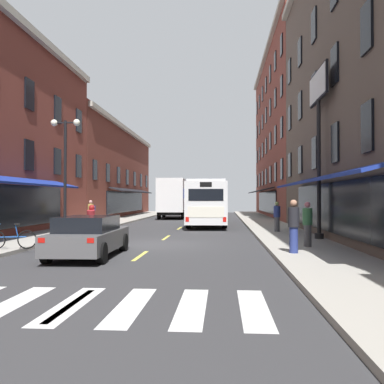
{
  "coord_description": "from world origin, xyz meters",
  "views": [
    {
      "loc": [
        2.74,
        -17.47,
        1.94
      ],
      "look_at": [
        0.83,
        9.26,
        2.34
      ],
      "focal_mm": 39.23,
      "sensor_mm": 36.0,
      "label": 1
    }
  ],
  "objects_px": {
    "billboard_sign": "(319,109)",
    "pedestrian_far": "(277,216)",
    "motorcycle_rider": "(92,227)",
    "street_lamp_twin": "(65,171)",
    "pedestrian_near": "(91,212)",
    "box_truck": "(173,199)",
    "bicycle_near": "(12,239)",
    "sedan_mid": "(89,236)",
    "transit_bus": "(207,202)",
    "pedestrian_mid": "(294,225)",
    "sedan_near": "(183,209)",
    "pedestrian_rear": "(308,224)"
  },
  "relations": [
    {
      "from": "pedestrian_far",
      "to": "street_lamp_twin",
      "type": "distance_m",
      "value": 11.21
    },
    {
      "from": "sedan_mid",
      "to": "motorcycle_rider",
      "type": "xyz_separation_m",
      "value": [
        -1.23,
        4.18,
        0.02
      ]
    },
    {
      "from": "transit_bus",
      "to": "sedan_near",
      "type": "bearing_deg",
      "value": 100.25
    },
    {
      "from": "transit_bus",
      "to": "motorcycle_rider",
      "type": "relative_size",
      "value": 5.65
    },
    {
      "from": "bicycle_near",
      "to": "pedestrian_far",
      "type": "relative_size",
      "value": 1.05
    },
    {
      "from": "street_lamp_twin",
      "to": "pedestrian_near",
      "type": "bearing_deg",
      "value": 98.15
    },
    {
      "from": "box_truck",
      "to": "pedestrian_rear",
      "type": "height_order",
      "value": "box_truck"
    },
    {
      "from": "motorcycle_rider",
      "to": "box_truck",
      "type": "bearing_deg",
      "value": 87.65
    },
    {
      "from": "box_truck",
      "to": "pedestrian_mid",
      "type": "relative_size",
      "value": 4.1
    },
    {
      "from": "pedestrian_near",
      "to": "sedan_near",
      "type": "bearing_deg",
      "value": 25.08
    },
    {
      "from": "sedan_mid",
      "to": "motorcycle_rider",
      "type": "distance_m",
      "value": 4.36
    },
    {
      "from": "billboard_sign",
      "to": "pedestrian_far",
      "type": "relative_size",
      "value": 4.67
    },
    {
      "from": "sedan_mid",
      "to": "bicycle_near",
      "type": "relative_size",
      "value": 2.67
    },
    {
      "from": "sedan_mid",
      "to": "street_lamp_twin",
      "type": "distance_m",
      "value": 7.03
    },
    {
      "from": "sedan_near",
      "to": "pedestrian_mid",
      "type": "xyz_separation_m",
      "value": [
        7.0,
        -36.16,
        0.36
      ]
    },
    {
      "from": "billboard_sign",
      "to": "sedan_mid",
      "type": "distance_m",
      "value": 11.52
    },
    {
      "from": "billboard_sign",
      "to": "street_lamp_twin",
      "type": "bearing_deg",
      "value": 178.13
    },
    {
      "from": "motorcycle_rider",
      "to": "pedestrian_near",
      "type": "relative_size",
      "value": 1.24
    },
    {
      "from": "transit_bus",
      "to": "motorcycle_rider",
      "type": "xyz_separation_m",
      "value": [
        -4.54,
        -12.66,
        -0.93
      ]
    },
    {
      "from": "bicycle_near",
      "to": "pedestrian_near",
      "type": "xyz_separation_m",
      "value": [
        -1.04,
        12.23,
        0.52
      ]
    },
    {
      "from": "transit_bus",
      "to": "pedestrian_mid",
      "type": "height_order",
      "value": "transit_bus"
    },
    {
      "from": "street_lamp_twin",
      "to": "motorcycle_rider",
      "type": "bearing_deg",
      "value": -42.09
    },
    {
      "from": "billboard_sign",
      "to": "transit_bus",
      "type": "xyz_separation_m",
      "value": [
        -5.39,
        11.4,
        -4.29
      ]
    },
    {
      "from": "billboard_sign",
      "to": "pedestrian_near",
      "type": "distance_m",
      "value": 15.61
    },
    {
      "from": "motorcycle_rider",
      "to": "pedestrian_near",
      "type": "bearing_deg",
      "value": 107.9
    },
    {
      "from": "box_truck",
      "to": "bicycle_near",
      "type": "bearing_deg",
      "value": -96.03
    },
    {
      "from": "billboard_sign",
      "to": "motorcycle_rider",
      "type": "bearing_deg",
      "value": -172.8
    },
    {
      "from": "transit_bus",
      "to": "motorcycle_rider",
      "type": "bearing_deg",
      "value": -109.74
    },
    {
      "from": "sedan_mid",
      "to": "pedestrian_far",
      "type": "distance_m",
      "value": 11.91
    },
    {
      "from": "billboard_sign",
      "to": "sedan_mid",
      "type": "xyz_separation_m",
      "value": [
        -8.7,
        -5.44,
        -5.24
      ]
    },
    {
      "from": "sedan_near",
      "to": "sedan_mid",
      "type": "relative_size",
      "value": 1.06
    },
    {
      "from": "billboard_sign",
      "to": "bicycle_near",
      "type": "xyz_separation_m",
      "value": [
        -11.72,
        -4.7,
        -5.43
      ]
    },
    {
      "from": "sedan_mid",
      "to": "pedestrian_mid",
      "type": "height_order",
      "value": "pedestrian_mid"
    },
    {
      "from": "box_truck",
      "to": "pedestrian_far",
      "type": "height_order",
      "value": "box_truck"
    },
    {
      "from": "pedestrian_near",
      "to": "sedan_mid",
      "type": "bearing_deg",
      "value": -128.34
    },
    {
      "from": "billboard_sign",
      "to": "pedestrian_rear",
      "type": "relative_size",
      "value": 4.52
    },
    {
      "from": "billboard_sign",
      "to": "pedestrian_far",
      "type": "xyz_separation_m",
      "value": [
        -1.34,
        3.92,
        -4.97
      ]
    },
    {
      "from": "bicycle_near",
      "to": "pedestrian_far",
      "type": "height_order",
      "value": "pedestrian_far"
    },
    {
      "from": "billboard_sign",
      "to": "pedestrian_far",
      "type": "distance_m",
      "value": 6.47
    },
    {
      "from": "pedestrian_far",
      "to": "pedestrian_near",
      "type": "bearing_deg",
      "value": 132.74
    },
    {
      "from": "sedan_near",
      "to": "sedan_mid",
      "type": "distance_m",
      "value": 36.57
    },
    {
      "from": "transit_bus",
      "to": "pedestrian_mid",
      "type": "xyz_separation_m",
      "value": [
        3.43,
        -16.42,
        -0.59
      ]
    },
    {
      "from": "billboard_sign",
      "to": "street_lamp_twin",
      "type": "xyz_separation_m",
      "value": [
        -11.74,
        0.38,
        -2.72
      ]
    },
    {
      "from": "motorcycle_rider",
      "to": "street_lamp_twin",
      "type": "distance_m",
      "value": 3.5
    },
    {
      "from": "sedan_mid",
      "to": "pedestrian_far",
      "type": "height_order",
      "value": "pedestrian_far"
    },
    {
      "from": "transit_bus",
      "to": "box_truck",
      "type": "bearing_deg",
      "value": 110.98
    },
    {
      "from": "pedestrian_near",
      "to": "pedestrian_mid",
      "type": "distance_m",
      "value": 16.56
    },
    {
      "from": "billboard_sign",
      "to": "sedan_near",
      "type": "xyz_separation_m",
      "value": [
        -8.96,
        31.14,
        -5.25
      ]
    },
    {
      "from": "sedan_near",
      "to": "billboard_sign",
      "type": "bearing_deg",
      "value": -73.96
    },
    {
      "from": "pedestrian_far",
      "to": "motorcycle_rider",
      "type": "bearing_deg",
      "value": -178.66
    }
  ]
}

